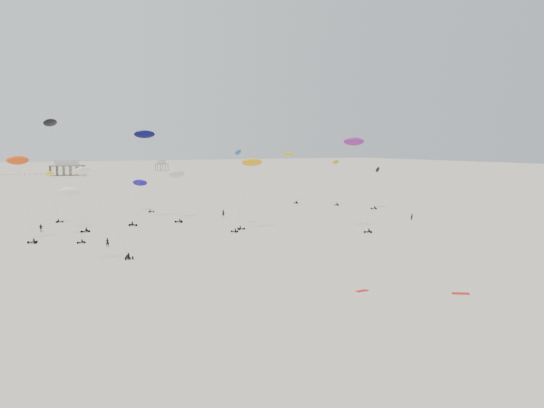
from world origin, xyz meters
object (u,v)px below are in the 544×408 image
spectator_0 (108,247)px  rig_7 (177,183)px  pavilion_main (67,169)px  pavilion_small (162,166)px

spectator_0 → rig_7: bearing=-107.7°
rig_7 → spectator_0: rig_7 is taller
pavilion_main → spectator_0: size_ratio=10.06×
spectator_0 → pavilion_small: bearing=-88.8°
pavilion_main → spectator_0: bearing=-95.1°
pavilion_small → rig_7: bearing=-105.1°
pavilion_main → rig_7: rig_7 is taller
pavilion_main → rig_7: 225.22m
pavilion_main → pavilion_small: size_ratio=2.33×
spectator_0 → pavilion_main: bearing=-75.9°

